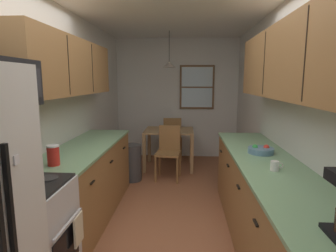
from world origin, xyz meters
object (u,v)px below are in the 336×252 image
storage_canister (53,155)px  mug_by_coffeemaker (275,166)px  stove_range (25,242)px  dining_chair_near (169,150)px  dining_table (169,136)px  dining_chair_far (172,136)px  table_serving_bowl (175,128)px  trash_bin (132,163)px  fruit_bowl (261,150)px

storage_canister → mug_by_coffeemaker: (1.97, -0.03, -0.05)m
stove_range → dining_chair_near: 2.91m
dining_table → dining_chair_near: bearing=-87.2°
dining_chair_far → table_serving_bowl: dining_chair_far is taller
stove_range → dining_chair_near: size_ratio=1.22×
storage_canister → mug_by_coffeemaker: storage_canister is taller
dining_chair_far → table_serving_bowl: (0.08, -0.54, 0.27)m
dining_table → trash_bin: 0.99m
dining_chair_far → mug_by_coffeemaker: 3.61m
trash_bin → mug_by_coffeemaker: mug_by_coffeemaker is taller
dining_chair_far → mug_by_coffeemaker: (1.05, -3.42, 0.44)m
storage_canister → fruit_bowl: bearing=15.6°
trash_bin → storage_canister: storage_canister is taller
fruit_bowl → mug_by_coffeemaker: bearing=-93.2°
stove_range → dining_chair_far: bearing=77.0°
stove_range → dining_chair_far: (0.91, 3.93, 0.03)m
dining_chair_far → table_serving_bowl: bearing=-81.2°
trash_bin → mug_by_coffeemaker: bearing=-51.6°
dining_table → dining_chair_near: size_ratio=1.02×
dining_chair_near → storage_canister: storage_canister is taller
table_serving_bowl → dining_table: bearing=-158.4°
trash_bin → storage_canister: 2.21m
mug_by_coffeemaker → table_serving_bowl: mug_by_coffeemaker is taller
stove_range → mug_by_coffeemaker: 2.08m
dining_table → mug_by_coffeemaker: (1.09, -2.84, 0.33)m
storage_canister → dining_chair_near: bearing=67.8°
dining_chair_near → dining_chair_far: size_ratio=1.00×
fruit_bowl → table_serving_bowl: bearing=113.6°
stove_range → storage_canister: 0.75m
dining_table → mug_by_coffeemaker: bearing=-69.1°
mug_by_coffeemaker → table_serving_bowl: size_ratio=0.66×
dining_table → fruit_bowl: (1.12, -2.26, 0.32)m
stove_range → mug_by_coffeemaker: bearing=14.5°
stove_range → dining_chair_near: bearing=71.9°
stove_range → mug_by_coffeemaker: size_ratio=10.19×
dining_chair_near → table_serving_bowl: size_ratio=5.53×
trash_bin → storage_canister: size_ratio=3.24×
dining_chair_near → mug_by_coffeemaker: (1.06, -2.26, 0.44)m
dining_chair_near → table_serving_bowl: (0.09, 0.63, 0.27)m
stove_range → dining_chair_near: (0.91, 2.77, 0.03)m
dining_table → table_serving_bowl: (0.11, 0.05, 0.15)m
dining_table → dining_chair_near: 0.59m
mug_by_coffeemaker → table_serving_bowl: 3.05m
fruit_bowl → storage_canister: bearing=-164.4°
stove_range → table_serving_bowl: 3.55m
dining_chair_near → fruit_bowl: bearing=-57.0°
dining_table → storage_canister: storage_canister is taller
trash_bin → stove_range: bearing=-96.4°
dining_chair_far → mug_by_coffeemaker: size_ratio=8.34×
fruit_bowl → table_serving_bowl: size_ratio=1.65×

